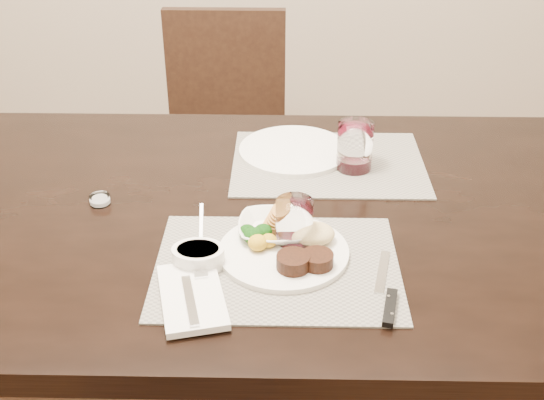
{
  "coord_description": "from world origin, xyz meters",
  "views": [
    {
      "loc": [
        0.21,
        -1.26,
        1.52
      ],
      "look_at": [
        0.19,
        -0.08,
        0.82
      ],
      "focal_mm": 45.0,
      "sensor_mm": 36.0,
      "label": 1
    }
  ],
  "objects_px": {
    "steak_knife": "(388,298)",
    "far_plate": "(294,150)",
    "chair_far": "(225,130)",
    "dinner_plate": "(290,249)",
    "cracker_bowl": "(272,228)",
    "wine_glass_near": "(294,226)"
  },
  "relations": [
    {
      "from": "steak_knife",
      "to": "far_plate",
      "type": "bearing_deg",
      "value": 117.92
    },
    {
      "from": "chair_far",
      "to": "dinner_plate",
      "type": "bearing_deg",
      "value": -78.68
    },
    {
      "from": "far_plate",
      "to": "steak_knife",
      "type": "bearing_deg",
      "value": -74.37
    },
    {
      "from": "dinner_plate",
      "to": "far_plate",
      "type": "xyz_separation_m",
      "value": [
        0.01,
        0.44,
        -0.01
      ]
    },
    {
      "from": "steak_knife",
      "to": "cracker_bowl",
      "type": "bearing_deg",
      "value": 148.19
    },
    {
      "from": "chair_far",
      "to": "dinner_plate",
      "type": "xyz_separation_m",
      "value": [
        0.22,
        -1.11,
        0.26
      ]
    },
    {
      "from": "dinner_plate",
      "to": "wine_glass_near",
      "type": "height_order",
      "value": "wine_glass_near"
    },
    {
      "from": "chair_far",
      "to": "far_plate",
      "type": "height_order",
      "value": "chair_far"
    },
    {
      "from": "dinner_plate",
      "to": "steak_knife",
      "type": "bearing_deg",
      "value": -45.45
    },
    {
      "from": "cracker_bowl",
      "to": "far_plate",
      "type": "distance_m",
      "value": 0.38
    },
    {
      "from": "steak_knife",
      "to": "wine_glass_near",
      "type": "xyz_separation_m",
      "value": [
        -0.16,
        0.17,
        0.04
      ]
    },
    {
      "from": "dinner_plate",
      "to": "wine_glass_near",
      "type": "bearing_deg",
      "value": 69.5
    },
    {
      "from": "chair_far",
      "to": "wine_glass_near",
      "type": "xyz_separation_m",
      "value": [
        0.23,
        -1.08,
        0.3
      ]
    },
    {
      "from": "steak_knife",
      "to": "far_plate",
      "type": "height_order",
      "value": "same"
    },
    {
      "from": "cracker_bowl",
      "to": "dinner_plate",
      "type": "bearing_deg",
      "value": -62.25
    },
    {
      "from": "dinner_plate",
      "to": "steak_knife",
      "type": "distance_m",
      "value": 0.22
    },
    {
      "from": "steak_knife",
      "to": "wine_glass_near",
      "type": "bearing_deg",
      "value": 146.22
    },
    {
      "from": "dinner_plate",
      "to": "far_plate",
      "type": "relative_size",
      "value": 0.93
    },
    {
      "from": "dinner_plate",
      "to": "far_plate",
      "type": "height_order",
      "value": "dinner_plate"
    },
    {
      "from": "steak_knife",
      "to": "wine_glass_near",
      "type": "relative_size",
      "value": 2.23
    },
    {
      "from": "chair_far",
      "to": "wine_glass_near",
      "type": "distance_m",
      "value": 1.14
    },
    {
      "from": "dinner_plate",
      "to": "cracker_bowl",
      "type": "distance_m",
      "value": 0.07
    }
  ]
}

